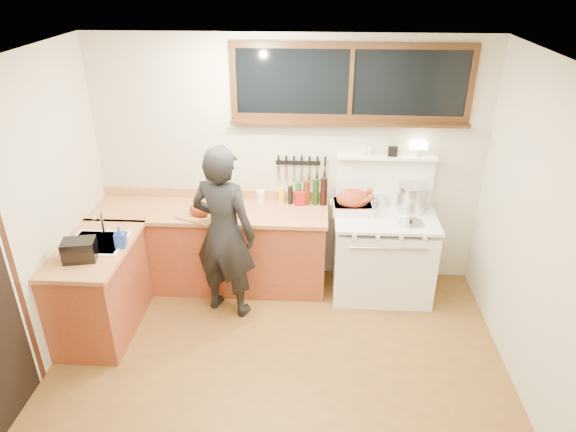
# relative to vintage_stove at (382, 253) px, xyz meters

# --- Properties ---
(ground_plane) EXTENTS (4.00, 3.50, 0.02)m
(ground_plane) POSITION_rel_vintage_stove_xyz_m (-1.00, -1.41, -0.48)
(ground_plane) COLOR brown
(room_shell) EXTENTS (4.10, 3.60, 2.65)m
(room_shell) POSITION_rel_vintage_stove_xyz_m (-1.00, -1.41, 1.18)
(room_shell) COLOR beige
(room_shell) RESTS_ON ground
(counter_back) EXTENTS (2.44, 0.64, 1.00)m
(counter_back) POSITION_rel_vintage_stove_xyz_m (-1.80, 0.04, -0.01)
(counter_back) COLOR maroon
(counter_back) RESTS_ON ground
(counter_left) EXTENTS (0.64, 1.09, 0.90)m
(counter_left) POSITION_rel_vintage_stove_xyz_m (-2.70, -0.79, -0.01)
(counter_left) COLOR maroon
(counter_left) RESTS_ON ground
(sink_unit) EXTENTS (0.50, 0.45, 0.37)m
(sink_unit) POSITION_rel_vintage_stove_xyz_m (-2.68, -0.71, 0.38)
(sink_unit) COLOR white
(sink_unit) RESTS_ON counter_left
(vintage_stove) EXTENTS (1.02, 0.74, 1.58)m
(vintage_stove) POSITION_rel_vintage_stove_xyz_m (0.00, 0.00, 0.00)
(vintage_stove) COLOR white
(vintage_stove) RESTS_ON ground
(back_window) EXTENTS (2.32, 0.13, 0.77)m
(back_window) POSITION_rel_vintage_stove_xyz_m (-0.40, 0.31, 1.60)
(back_window) COLOR black
(back_window) RESTS_ON room_shell
(knife_strip) EXTENTS (0.52, 0.03, 0.28)m
(knife_strip) POSITION_rel_vintage_stove_xyz_m (-0.88, 0.32, 0.84)
(knife_strip) COLOR black
(knife_strip) RESTS_ON room_shell
(man) EXTENTS (0.74, 0.60, 1.75)m
(man) POSITION_rel_vintage_stove_xyz_m (-1.57, -0.42, 0.41)
(man) COLOR black
(man) RESTS_ON ground
(soap_bottle) EXTENTS (0.10, 0.10, 0.20)m
(soap_bottle) POSITION_rel_vintage_stove_xyz_m (-2.43, -0.76, 0.54)
(soap_bottle) COLOR #213EA5
(soap_bottle) RESTS_ON counter_left
(toaster) EXTENTS (0.30, 0.24, 0.19)m
(toaster) POSITION_rel_vintage_stove_xyz_m (-2.70, -1.00, 0.53)
(toaster) COLOR black
(toaster) RESTS_ON counter_left
(cutting_board) EXTENTS (0.48, 0.43, 0.14)m
(cutting_board) POSITION_rel_vintage_stove_xyz_m (-1.86, -0.13, 0.49)
(cutting_board) COLOR #B67848
(cutting_board) RESTS_ON counter_back
(roast_turkey) EXTENTS (0.46, 0.33, 0.24)m
(roast_turkey) POSITION_rel_vintage_stove_xyz_m (-0.33, 0.07, 0.53)
(roast_turkey) COLOR silver
(roast_turkey) RESTS_ON vintage_stove
(stockpot) EXTENTS (0.32, 0.32, 0.27)m
(stockpot) POSITION_rel_vintage_stove_xyz_m (0.26, 0.14, 0.57)
(stockpot) COLOR silver
(stockpot) RESTS_ON vintage_stove
(saucepan) EXTENTS (0.20, 0.28, 0.11)m
(saucepan) POSITION_rel_vintage_stove_xyz_m (-0.04, 0.23, 0.49)
(saucepan) COLOR silver
(saucepan) RESTS_ON vintage_stove
(pot_lid) EXTENTS (0.31, 0.31, 0.04)m
(pot_lid) POSITION_rel_vintage_stove_xyz_m (0.22, -0.17, 0.45)
(pot_lid) COLOR silver
(pot_lid) RESTS_ON vintage_stove
(coffee_tin) EXTENTS (0.12, 0.10, 0.15)m
(coffee_tin) POSITION_rel_vintage_stove_xyz_m (-0.88, 0.20, 0.51)
(coffee_tin) COLOR maroon
(coffee_tin) RESTS_ON counter_back
(pitcher) EXTENTS (0.10, 0.10, 0.16)m
(pitcher) POSITION_rel_vintage_stove_xyz_m (-1.28, 0.19, 0.51)
(pitcher) COLOR white
(pitcher) RESTS_ON counter_back
(bottle_cluster) EXTENTS (0.50, 0.07, 0.30)m
(bottle_cluster) POSITION_rel_vintage_stove_xyz_m (-0.80, 0.22, 0.56)
(bottle_cluster) COLOR black
(bottle_cluster) RESTS_ON counter_back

